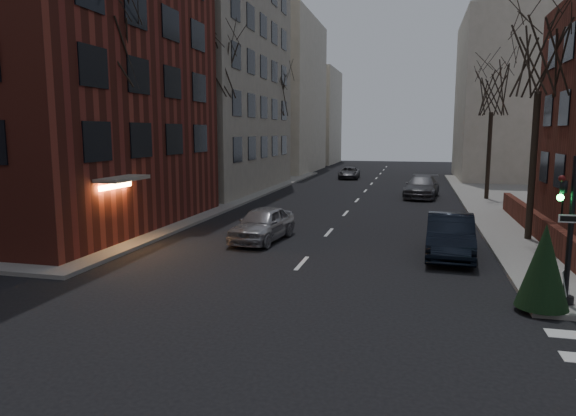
{
  "coord_description": "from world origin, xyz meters",
  "views": [
    {
      "loc": [
        3.93,
        -5.86,
        4.77
      ],
      "look_at": [
        -0.57,
        12.21,
        2.0
      ],
      "focal_mm": 32.0,
      "sensor_mm": 36.0,
      "label": 1
    }
  ],
  "objects_px": {
    "tree_right_b": "(492,90)",
    "streetlamp_far": "(286,137)",
    "car_lane_far": "(349,173)",
    "car_lane_silver": "(263,224)",
    "car_lane_gray": "(422,187)",
    "tree_left_c": "(274,96)",
    "sandwich_board": "(559,285)",
    "streetlamp_near": "(201,141)",
    "traffic_signal": "(567,240)",
    "tree_left_b": "(216,67)",
    "evergreen_shrub": "(544,266)",
    "parked_sedan": "(450,236)",
    "tree_right_a": "(541,52)",
    "tree_left_a": "(109,43)"
  },
  "relations": [
    {
      "from": "car_lane_gray",
      "to": "evergreen_shrub",
      "type": "bearing_deg",
      "value": -76.64
    },
    {
      "from": "traffic_signal",
      "to": "evergreen_shrub",
      "type": "distance_m",
      "value": 1.02
    },
    {
      "from": "streetlamp_far",
      "to": "car_lane_far",
      "type": "distance_m",
      "value": 8.13
    },
    {
      "from": "streetlamp_far",
      "to": "sandwich_board",
      "type": "bearing_deg",
      "value": -63.92
    },
    {
      "from": "tree_left_c",
      "to": "sandwich_board",
      "type": "height_order",
      "value": "tree_left_c"
    },
    {
      "from": "traffic_signal",
      "to": "car_lane_gray",
      "type": "bearing_deg",
      "value": 98.47
    },
    {
      "from": "tree_right_b",
      "to": "car_lane_far",
      "type": "bearing_deg",
      "value": 127.94
    },
    {
      "from": "traffic_signal",
      "to": "car_lane_far",
      "type": "distance_m",
      "value": 39.23
    },
    {
      "from": "tree_right_b",
      "to": "sandwich_board",
      "type": "xyz_separation_m",
      "value": [
        -0.92,
        -22.85,
        -6.99
      ]
    },
    {
      "from": "tree_left_b",
      "to": "car_lane_silver",
      "type": "height_order",
      "value": "tree_left_b"
    },
    {
      "from": "tree_left_a",
      "to": "car_lane_silver",
      "type": "bearing_deg",
      "value": 13.01
    },
    {
      "from": "streetlamp_far",
      "to": "parked_sedan",
      "type": "relative_size",
      "value": 1.28
    },
    {
      "from": "tree_left_c",
      "to": "sandwich_board",
      "type": "xyz_separation_m",
      "value": [
        16.68,
        -30.85,
        -7.43
      ]
    },
    {
      "from": "tree_right_a",
      "to": "car_lane_far",
      "type": "relative_size",
      "value": 2.26
    },
    {
      "from": "tree_right_a",
      "to": "tree_left_c",
      "type": "bearing_deg",
      "value": 128.66
    },
    {
      "from": "parked_sedan",
      "to": "evergreen_shrub",
      "type": "distance_m",
      "value": 6.26
    },
    {
      "from": "car_lane_far",
      "to": "streetlamp_near",
      "type": "bearing_deg",
      "value": -104.9
    },
    {
      "from": "evergreen_shrub",
      "to": "car_lane_gray",
      "type": "bearing_deg",
      "value": 96.82
    },
    {
      "from": "car_lane_gray",
      "to": "tree_left_b",
      "type": "bearing_deg",
      "value": -146.66
    },
    {
      "from": "sandwich_board",
      "to": "evergreen_shrub",
      "type": "relative_size",
      "value": 0.4
    },
    {
      "from": "tree_left_c",
      "to": "evergreen_shrub",
      "type": "distance_m",
      "value": 36.01
    },
    {
      "from": "tree_left_c",
      "to": "tree_right_b",
      "type": "bearing_deg",
      "value": -24.44
    },
    {
      "from": "car_lane_gray",
      "to": "car_lane_far",
      "type": "bearing_deg",
      "value": 123.33
    },
    {
      "from": "car_lane_far",
      "to": "tree_left_b",
      "type": "bearing_deg",
      "value": -108.76
    },
    {
      "from": "streetlamp_near",
      "to": "traffic_signal",
      "type": "bearing_deg",
      "value": -38.87
    },
    {
      "from": "streetlamp_far",
      "to": "tree_left_b",
      "type": "bearing_deg",
      "value": -92.15
    },
    {
      "from": "tree_left_b",
      "to": "evergreen_shrub",
      "type": "bearing_deg",
      "value": -47.39
    },
    {
      "from": "car_lane_silver",
      "to": "car_lane_gray",
      "type": "height_order",
      "value": "car_lane_gray"
    },
    {
      "from": "parked_sedan",
      "to": "car_lane_silver",
      "type": "bearing_deg",
      "value": 175.1
    },
    {
      "from": "car_lane_gray",
      "to": "sandwich_board",
      "type": "height_order",
      "value": "car_lane_gray"
    },
    {
      "from": "tree_right_b",
      "to": "tree_left_c",
      "type": "bearing_deg",
      "value": 155.56
    },
    {
      "from": "evergreen_shrub",
      "to": "tree_left_b",
      "type": "bearing_deg",
      "value": 132.61
    },
    {
      "from": "traffic_signal",
      "to": "car_lane_gray",
      "type": "distance_m",
      "value": 23.96
    },
    {
      "from": "tree_left_b",
      "to": "evergreen_shrub",
      "type": "height_order",
      "value": "tree_left_b"
    },
    {
      "from": "parked_sedan",
      "to": "sandwich_board",
      "type": "relative_size",
      "value": 5.5
    },
    {
      "from": "streetlamp_far",
      "to": "car_lane_gray",
      "type": "xyz_separation_m",
      "value": [
        12.61,
        -9.33,
        -3.45
      ]
    },
    {
      "from": "car_lane_silver",
      "to": "sandwich_board",
      "type": "distance_m",
      "value": 12.17
    },
    {
      "from": "tree_right_b",
      "to": "evergreen_shrub",
      "type": "bearing_deg",
      "value": -93.65
    },
    {
      "from": "streetlamp_near",
      "to": "parked_sedan",
      "type": "bearing_deg",
      "value": -29.29
    },
    {
      "from": "streetlamp_near",
      "to": "evergreen_shrub",
      "type": "height_order",
      "value": "streetlamp_near"
    },
    {
      "from": "tree_right_b",
      "to": "car_lane_gray",
      "type": "height_order",
      "value": "tree_right_b"
    },
    {
      "from": "tree_left_b",
      "to": "tree_right_b",
      "type": "bearing_deg",
      "value": 18.82
    },
    {
      "from": "car_lane_silver",
      "to": "evergreen_shrub",
      "type": "distance_m",
      "value": 12.05
    },
    {
      "from": "tree_right_b",
      "to": "streetlamp_far",
      "type": "relative_size",
      "value": 1.46
    },
    {
      "from": "tree_right_a",
      "to": "parked_sedan",
      "type": "xyz_separation_m",
      "value": [
        -3.49,
        -3.58,
        -7.22
      ]
    },
    {
      "from": "tree_right_b",
      "to": "car_lane_far",
      "type": "xyz_separation_m",
      "value": [
        -11.49,
        14.74,
        -6.99
      ]
    },
    {
      "from": "car_lane_silver",
      "to": "streetlamp_near",
      "type": "bearing_deg",
      "value": 137.34
    },
    {
      "from": "streetlamp_near",
      "to": "parked_sedan",
      "type": "height_order",
      "value": "streetlamp_near"
    },
    {
      "from": "tree_left_c",
      "to": "sandwich_board",
      "type": "relative_size",
      "value": 10.88
    },
    {
      "from": "tree_right_b",
      "to": "streetlamp_far",
      "type": "distance_m",
      "value": 20.01
    }
  ]
}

